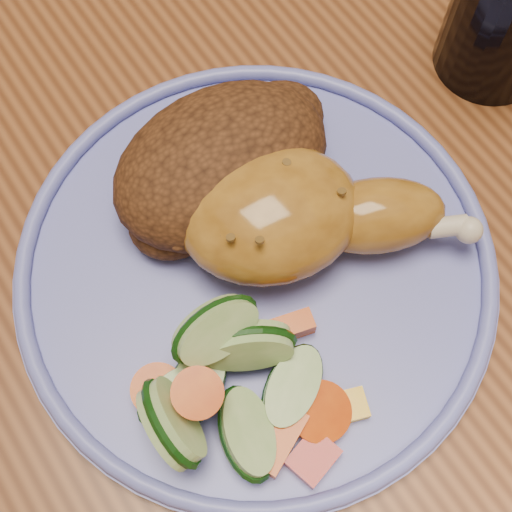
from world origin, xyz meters
The scene contains 8 objects.
ground centered at (0.00, 0.00, 0.00)m, with size 4.00×4.00×0.00m, color #532E1C.
dining_table centered at (0.00, 0.00, 0.67)m, with size 0.90×1.40×0.75m.
plate centered at (-0.04, -0.14, 0.76)m, with size 0.29×0.29×0.01m, color #686ECB.
plate_rim centered at (-0.04, -0.14, 0.77)m, with size 0.29×0.29×0.01m, color #686ECB.
chicken_leg centered at (-0.01, -0.13, 0.79)m, with size 0.17×0.14×0.06m.
rice_pilaf centered at (-0.02, -0.08, 0.79)m, with size 0.15×0.10×0.06m.
vegetable_pile centered at (-0.09, -0.20, 0.78)m, with size 0.12×0.12×0.06m.
drinking_glass centered at (0.19, -0.10, 0.80)m, with size 0.08×0.08×0.10m, color black.
Camera 1 is at (-0.13, -0.27, 1.16)m, focal length 50.00 mm.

